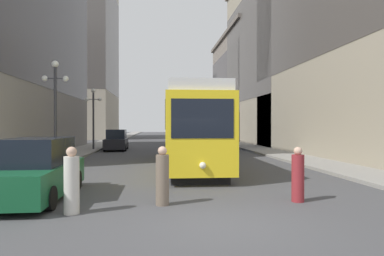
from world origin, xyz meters
name	(u,v)px	position (x,y,z in m)	size (l,w,h in m)	color
ground_plane	(219,224)	(0.00, 0.00, 0.00)	(200.00, 200.00, 0.00)	#424244
sidewalk_left	(113,140)	(-7.60, 40.00, 0.07)	(2.69, 120.00, 0.15)	gray
sidewalk_right	(219,140)	(7.60, 40.00, 0.07)	(2.69, 120.00, 0.15)	gray
streetcar	(190,127)	(0.40, 10.65, 2.10)	(2.97, 13.07, 3.89)	black
transit_bus	(207,128)	(3.47, 24.66, 1.95)	(2.83, 12.15, 3.45)	black
parked_car_left_near	(37,171)	(-4.96, 3.06, 0.84)	(1.90, 4.61, 1.82)	black
parked_car_left_mid	(117,140)	(-4.96, 22.63, 0.84)	(2.00, 4.91, 1.82)	black
pedestrian_crossing_near	(72,183)	(-3.48, 1.22, 0.78)	(0.37, 0.37, 1.67)	beige
pedestrian_crossing_far	(298,176)	(2.67, 1.88, 0.74)	(0.36, 0.36, 1.59)	maroon
pedestrian_on_sidewalk	(162,178)	(-1.22, 1.88, 0.76)	(0.36, 0.36, 1.63)	#6B5B4C
lamp_post_left_near	(55,96)	(-6.86, 11.35, 3.80)	(1.41, 0.36, 5.56)	#333338
lamp_post_left_far	(93,109)	(-6.86, 22.08, 3.60)	(1.41, 0.36, 5.22)	#333338
building_left_midblock	(80,45)	(-14.58, 51.12, 15.86)	(11.87, 17.49, 30.74)	#B2A893
building_right_midblock	(268,87)	(16.10, 43.41, 8.29)	(14.92, 20.64, 16.17)	slate
building_right_far	(288,54)	(14.44, 31.32, 10.83)	(11.59, 19.57, 21.06)	gray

